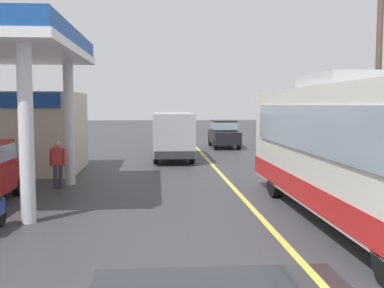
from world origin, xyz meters
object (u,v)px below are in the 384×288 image
object	(u,v)px
minibus_opposing_lane	(172,131)
pedestrian_near_pump	(58,162)
car_trailing_behind_bus	(224,132)
coach_bus_main	(356,153)

from	to	relation	value
minibus_opposing_lane	pedestrian_near_pump	bearing A→B (deg)	-117.11
pedestrian_near_pump	car_trailing_behind_bus	size ratio (longest dim) A/B	0.40
minibus_opposing_lane	pedestrian_near_pump	distance (m)	9.29
coach_bus_main	minibus_opposing_lane	bearing A→B (deg)	106.36
pedestrian_near_pump	car_trailing_behind_bus	distance (m)	16.59
coach_bus_main	car_trailing_behind_bus	bearing A→B (deg)	90.89
minibus_opposing_lane	pedestrian_near_pump	world-z (taller)	minibus_opposing_lane
minibus_opposing_lane	coach_bus_main	bearing A→B (deg)	-73.64
minibus_opposing_lane	car_trailing_behind_bus	xyz separation A→B (m)	(3.67, 6.33, -0.46)
pedestrian_near_pump	car_trailing_behind_bus	bearing A→B (deg)	61.57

